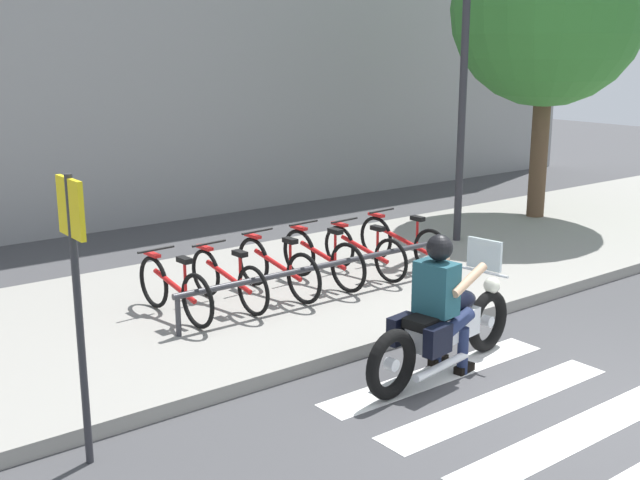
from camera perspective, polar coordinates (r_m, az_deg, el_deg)
name	(u,v)px	position (r m, az deg, el deg)	size (l,w,h in m)	color
ground_plane	(618,413)	(7.77, 20.67, -11.59)	(48.00, 48.00, 0.00)	#424244
sidewalk	(312,286)	(10.64, -0.56, -3.34)	(24.00, 4.40, 0.15)	gray
crosswalk_stripe_2	(573,434)	(7.25, 17.77, -13.19)	(2.80, 0.40, 0.01)	white
crosswalk_stripe_3	(499,402)	(7.67, 12.80, -11.30)	(2.80, 0.40, 0.01)	white
crosswalk_stripe_4	(437,374)	(8.15, 8.43, -9.54)	(2.80, 0.40, 0.01)	white
motorcycle	(444,329)	(8.04, 8.94, -6.32)	(2.32, 0.77, 1.27)	black
rider	(441,295)	(7.87, 8.71, -3.91)	(0.68, 0.60, 1.46)	#1E4C59
bicycle_0	(174,289)	(9.26, -10.44, -3.47)	(0.48, 1.59, 0.77)	black
bicycle_1	(228,279)	(9.59, -6.63, -2.81)	(0.48, 1.60, 0.73)	black
bicycle_2	(277,268)	(9.96, -3.09, -2.00)	(0.48, 1.67, 0.78)	black
bicycle_3	(323,258)	(10.36, 0.18, -1.31)	(0.48, 1.62, 0.79)	black
bicycle_4	(364,251)	(10.81, 3.19, -0.82)	(0.48, 1.60, 0.73)	black
bicycle_5	(402,242)	(11.27, 5.96, -0.18)	(0.48, 1.70, 0.77)	black
bike_rack	(327,267)	(9.71, 0.51, -1.99)	(4.19, 0.07, 0.49)	#333338
street_lamp	(464,71)	(12.66, 10.31, 11.87)	(0.28, 0.28, 4.72)	#2D2D33
street_sign	(75,269)	(6.19, -17.21, -2.03)	(0.06, 0.44, 2.31)	#2D2D33
tree_near_rack	(548,10)	(14.87, 16.13, 15.65)	(3.39, 3.39, 5.54)	brown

